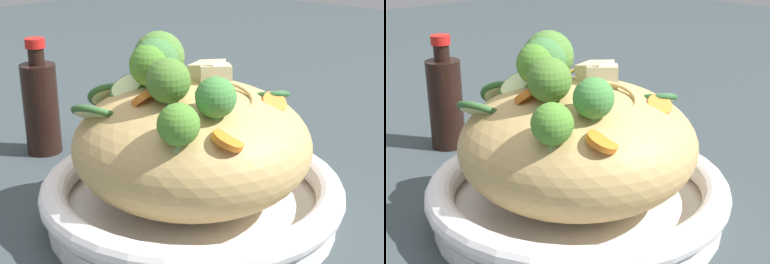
{
  "view_description": "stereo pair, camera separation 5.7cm",
  "coord_description": "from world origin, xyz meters",
  "views": [
    {
      "loc": [
        -0.4,
        -0.36,
        0.3
      ],
      "look_at": [
        0.0,
        0.0,
        0.09
      ],
      "focal_mm": 53.39,
      "sensor_mm": 36.0,
      "label": 1
    },
    {
      "loc": [
        -0.36,
        -0.4,
        0.3
      ],
      "look_at": [
        0.0,
        0.0,
        0.09
      ],
      "focal_mm": 53.39,
      "sensor_mm": 36.0,
      "label": 2
    }
  ],
  "objects": [
    {
      "name": "zucchini_slices",
      "position": [
        -0.03,
        0.05,
        0.13
      ],
      "size": [
        0.19,
        0.21,
        0.05
      ],
      "color": "beige",
      "rests_on": "serving_bowl"
    },
    {
      "name": "carrot_coins",
      "position": [
        -0.03,
        -0.04,
        0.13
      ],
      "size": [
        0.13,
        0.13,
        0.04
      ],
      "color": "orange",
      "rests_on": "serving_bowl"
    },
    {
      "name": "broccoli_florets",
      "position": [
        -0.02,
        0.01,
        0.16
      ],
      "size": [
        0.14,
        0.16,
        0.08
      ],
      "color": "#96B671",
      "rests_on": "serving_bowl"
    },
    {
      "name": "serving_bowl",
      "position": [
        0.0,
        0.0,
        0.03
      ],
      "size": [
        0.31,
        0.31,
        0.05
      ],
      "color": "white",
      "rests_on": "ground_plane"
    },
    {
      "name": "soy_sauce_bottle",
      "position": [
        0.0,
        0.27,
        0.06
      ],
      "size": [
        0.05,
        0.05,
        0.15
      ],
      "color": "black",
      "rests_on": "ground_plane"
    },
    {
      "name": "noodle_heap",
      "position": [
        -0.0,
        -0.0,
        0.08
      ],
      "size": [
        0.24,
        0.24,
        0.14
      ],
      "color": "tan",
      "rests_on": "serving_bowl"
    },
    {
      "name": "ground_plane",
      "position": [
        0.0,
        0.0,
        0.0
      ],
      "size": [
        3.0,
        3.0,
        0.0
      ],
      "primitive_type": "plane",
      "color": "#333D40"
    },
    {
      "name": "chicken_chunks",
      "position": [
        0.02,
        -0.01,
        0.15
      ],
      "size": [
        0.04,
        0.05,
        0.03
      ],
      "color": "beige",
      "rests_on": "serving_bowl"
    }
  ]
}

